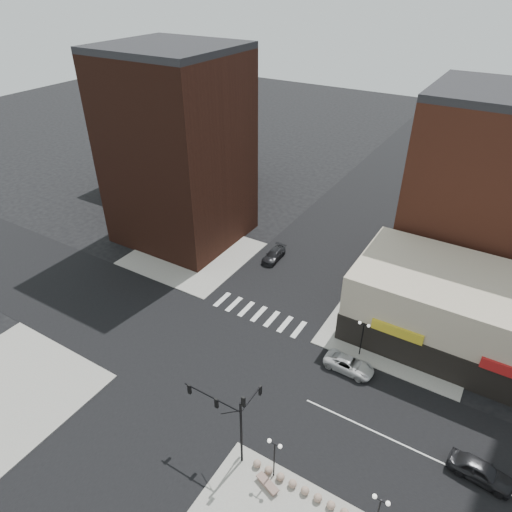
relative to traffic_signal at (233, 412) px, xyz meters
The scene contains 18 objects.
ground 11.76m from the traffic_signal, 132.74° to the left, with size 240.00×240.00×0.00m, color black.
road_ew 11.76m from the traffic_signal, 132.74° to the left, with size 200.00×14.00×0.02m, color black.
road_ns 11.76m from the traffic_signal, 132.74° to the left, with size 14.00×200.00×0.02m, color black.
sidewalk_nw 31.55m from the traffic_signal, 134.23° to the left, with size 15.00×15.00×0.12m, color gray.
sidewalk_ne 23.99m from the traffic_signal, 71.98° to the left, with size 15.00×15.00×0.12m, color gray.
building_nw 37.93m from the traffic_signal, 134.90° to the left, with size 16.00×15.00×25.00m, color #391B12.
building_nw_low 57.36m from the traffic_signal, 133.17° to the left, with size 20.00×18.00×12.00m, color #391B12.
building_ne_midrise 39.60m from the traffic_signal, 72.51° to the left, with size 18.00×15.00×22.00m, color brown.
building_ne_row 26.71m from the traffic_signal, 58.92° to the left, with size 24.20×12.20×8.00m.
traffic_signal is the anchor object (origin of this frame).
street_lamp_se_a 4.12m from the traffic_signal, ahead, with size 1.22×0.32×4.16m.
street_lamp_se_b 11.88m from the traffic_signal, ahead, with size 1.22×0.32×4.16m.
street_lamp_ne 16.62m from the traffic_signal, 73.25° to the left, with size 1.22×0.32×4.16m.
bollard_row 8.33m from the traffic_signal, ahead, with size 10.09×0.64×0.64m.
white_suv 14.77m from the traffic_signal, 71.13° to the left, with size 2.26×4.90×1.36m, color silver.
dark_sedan_east 19.60m from the traffic_signal, 24.83° to the left, with size 1.92×4.78×1.63m, color black.
dark_sedan_north 29.66m from the traffic_signal, 113.21° to the left, with size 1.87×4.61×1.34m, color black.
stone_bench 6.07m from the traffic_signal, 17.14° to the right, with size 2.11×1.24×0.47m.
Camera 1 is at (20.59, -26.36, 33.62)m, focal length 32.00 mm.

